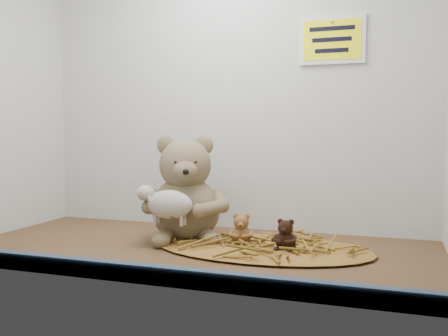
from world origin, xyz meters
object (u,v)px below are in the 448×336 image
(main_teddy, at_px, (185,187))
(mini_teddy_tan, at_px, (241,228))
(mini_teddy_brown, at_px, (286,233))
(toy_lamb, at_px, (169,205))

(main_teddy, distance_m, mini_teddy_tan, 0.20)
(main_teddy, xyz_separation_m, mini_teddy_tan, (0.17, -0.04, -0.09))
(mini_teddy_brown, bearing_deg, toy_lamb, -170.20)
(main_teddy, bearing_deg, mini_teddy_tan, -37.74)
(main_teddy, relative_size, toy_lamb, 1.79)
(mini_teddy_tan, bearing_deg, mini_teddy_brown, -22.92)
(main_teddy, bearing_deg, mini_teddy_brown, -36.78)
(mini_teddy_tan, bearing_deg, main_teddy, 154.71)
(main_teddy, distance_m, toy_lamb, 0.11)
(toy_lamb, bearing_deg, mini_teddy_brown, 6.95)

